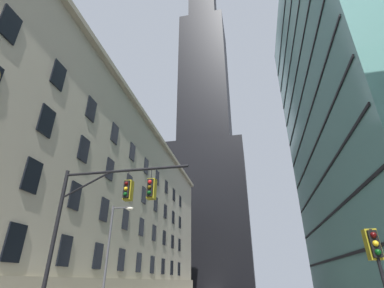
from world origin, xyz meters
name	(u,v)px	position (x,y,z in m)	size (l,w,h in m)	color
station_building	(82,198)	(-19.13, 26.48, 12.00)	(16.94, 64.97, 24.03)	#B2A88E
dark_skyscraper	(206,111)	(-11.16, 87.68, 63.43)	(27.02, 27.02, 218.78)	black
glass_office_midrise	(379,93)	(19.81, 25.54, 22.83)	(17.72, 32.68, 45.66)	slate
traffic_signal_mast	(107,207)	(-4.08, 5.95, 5.30)	(7.06, 0.63, 7.29)	black
traffic_light_near_right	(375,250)	(7.15, 4.47, 2.90)	(0.40, 0.63, 3.46)	black
street_lamppost	(112,245)	(-7.52, 13.66, 4.41)	(1.82, 0.32, 7.19)	#47474C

